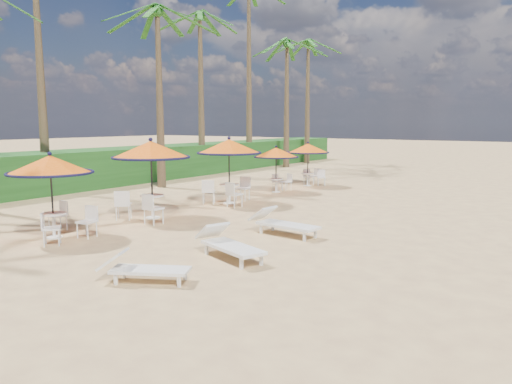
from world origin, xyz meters
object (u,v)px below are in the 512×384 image
Objects in this scene: station_1 at (149,157)px; lounger_far at (282,222)px; station_0 at (53,175)px; station_3 at (277,157)px; lounger_mid at (228,243)px; lounger_near at (141,267)px; station_2 at (229,155)px; station_4 at (309,154)px.

station_1 is 5.09m from lounger_far.
station_0 is 0.89× the size of station_1.
lounger_mid is (4.89, -10.09, -1.26)m from station_3.
station_0 is 1.11× the size of station_3.
station_3 reaches higher than lounger_mid.
station_3 reaches higher than lounger_near.
station_3 is 8.76m from lounger_far.
station_1 is at bearing 106.66° from lounger_near.
station_3 is 13.35m from lounger_near.
station_0 is 1.28× the size of lounger_near.
lounger_far is at bearing 37.61° from station_0.
station_4 is (-0.03, 6.60, -0.30)m from station_2.
lounger_near is 0.84× the size of lounger_mid.
lounger_far is at bearing 114.49° from lounger_mid.
station_2 is at bearing 89.20° from lounger_near.
lounger_mid is at bearing 54.53° from lounger_near.
lounger_near is at bearing -77.75° from lounger_mid.
lounger_far is at bearing 61.11° from lounger_near.
lounger_mid is (5.01, -2.41, -1.68)m from station_1.
station_4 reaches higher than lounger_near.
station_4 reaches higher than lounger_far.
station_1 reaches higher than station_3.
lounger_near is 0.85× the size of lounger_far.
lounger_mid is at bearing -53.18° from station_2.
station_1 reaches higher than station_4.
station_0 is at bearing 136.54° from lounger_near.
station_2 reaches higher than lounger_mid.
station_2 is at bearing 85.82° from station_1.
lounger_far is (4.51, -3.52, -1.55)m from station_2.
station_1 reaches higher than station_2.
station_1 reaches higher than lounger_near.
station_0 reaches higher than station_4.
lounger_mid is (4.75, -12.91, -1.25)m from station_4.
station_0 is 5.43m from lounger_mid.
lounger_near is at bearing -85.40° from lounger_far.
station_3 is at bearing 89.09° from station_1.
station_4 is at bearing 120.05° from lounger_far.
station_0 reaches higher than lounger_far.
lounger_near is (4.42, -15.30, -1.31)m from station_4.
lounger_near is at bearing -63.21° from station_2.
station_2 reaches higher than station_0.
lounger_mid is (4.72, -6.31, -1.55)m from station_2.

